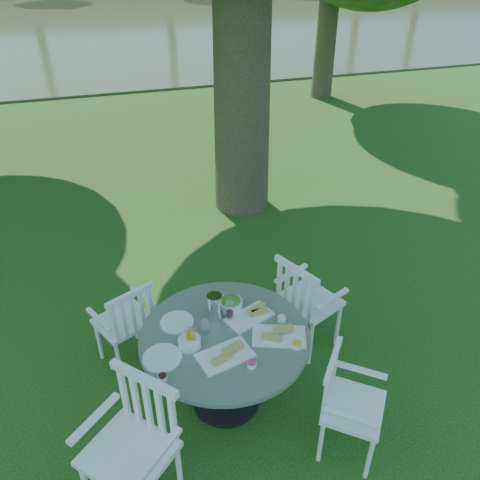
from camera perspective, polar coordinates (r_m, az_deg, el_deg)
name	(u,v)px	position (r m, az deg, el deg)	size (l,w,h in m)	color
ground	(246,321)	(4.79, 0.74, -9.86)	(140.00, 140.00, 0.00)	#12370B
table	(225,349)	(3.69, -1.84, -13.15)	(1.29, 1.29, 0.75)	black
chair_ne	(303,299)	(4.21, 7.66, -7.15)	(0.60, 0.62, 0.96)	white
chair_nw	(128,320)	(4.15, -13.46, -9.50)	(0.57, 0.56, 0.86)	white
chair_sw	(138,434)	(3.27, -12.34, -22.12)	(0.69, 0.70, 1.01)	white
chair_se	(343,398)	(3.56, 12.41, -18.27)	(0.59, 0.60, 0.86)	white
tableware	(220,325)	(3.59, -2.49, -10.31)	(1.23, 0.77, 0.23)	white
river	(100,21)	(26.58, -16.75, 24.18)	(100.00, 28.00, 0.12)	#3A3E25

